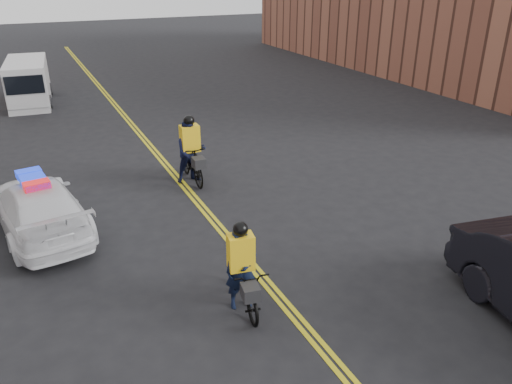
{
  "coord_description": "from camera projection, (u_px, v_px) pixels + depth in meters",
  "views": [
    {
      "loc": [
        -4.07,
        -8.07,
        6.27
      ],
      "look_at": [
        0.61,
        1.8,
        1.3
      ],
      "focal_mm": 35.0,
      "sensor_mm": 36.0,
      "label": 1
    }
  ],
  "objects": [
    {
      "name": "cyclist_near",
      "position": [
        241.0,
        278.0,
        9.82
      ],
      "size": [
        0.97,
        2.01,
        1.9
      ],
      "rotation": [
        0.0,
        0.0,
        -0.16
      ],
      "color": "black",
      "rests_on": "ground"
    },
    {
      "name": "center_line_right",
      "position": [
        166.0,
        162.0,
        17.43
      ],
      "size": [
        0.1,
        60.0,
        0.01
      ],
      "primitive_type": "cube",
      "color": "gold",
      "rests_on": "ground"
    },
    {
      "name": "police_cruiser",
      "position": [
        38.0,
        207.0,
        12.65
      ],
      "size": [
        2.59,
        4.96,
        1.53
      ],
      "rotation": [
        0.0,
        0.0,
        3.29
      ],
      "color": "white",
      "rests_on": "ground"
    },
    {
      "name": "cyclist_far",
      "position": [
        191.0,
        156.0,
        15.55
      ],
      "size": [
        0.97,
        2.14,
        2.16
      ],
      "rotation": [
        0.0,
        0.0,
        -0.01
      ],
      "color": "black",
      "rests_on": "ground"
    },
    {
      "name": "ground",
      "position": [
        266.0,
        282.0,
        10.82
      ],
      "size": [
        120.0,
        120.0,
        0.0
      ],
      "primitive_type": "plane",
      "color": "black",
      "rests_on": "ground"
    },
    {
      "name": "cargo_van",
      "position": [
        28.0,
        83.0,
        24.44
      ],
      "size": [
        2.24,
        5.09,
        2.07
      ],
      "rotation": [
        0.0,
        0.0,
        -0.09
      ],
      "color": "silver",
      "rests_on": "ground"
    },
    {
      "name": "center_line_left",
      "position": [
        162.0,
        163.0,
        17.37
      ],
      "size": [
        0.1,
        60.0,
        0.01
      ],
      "primitive_type": "cube",
      "color": "gold",
      "rests_on": "ground"
    }
  ]
}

